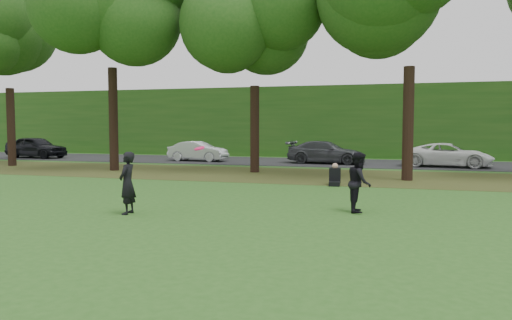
# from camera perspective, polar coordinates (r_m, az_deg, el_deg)

# --- Properties ---
(ground) EXTENTS (120.00, 120.00, 0.00)m
(ground) POSITION_cam_1_polar(r_m,az_deg,el_deg) (9.98, -7.11, -9.08)
(ground) COLOR #28561A
(ground) RESTS_ON ground
(leaf_litter) EXTENTS (60.00, 7.00, 0.01)m
(leaf_litter) POSITION_cam_1_polar(r_m,az_deg,el_deg) (22.35, 6.55, -1.80)
(leaf_litter) COLOR #4A3F1A
(leaf_litter) RESTS_ON ground
(street) EXTENTS (70.00, 7.00, 0.02)m
(street) POSITION_cam_1_polar(r_m,az_deg,el_deg) (30.22, 9.27, -0.31)
(street) COLOR black
(street) RESTS_ON ground
(far_hedge) EXTENTS (70.00, 3.00, 5.00)m
(far_hedge) POSITION_cam_1_polar(r_m,az_deg,el_deg) (36.10, 10.58, 4.32)
(far_hedge) COLOR #1F5016
(far_hedge) RESTS_ON ground
(player_left) EXTENTS (0.44, 0.61, 1.59)m
(player_left) POSITION_cam_1_polar(r_m,az_deg,el_deg) (13.03, -14.48, -2.56)
(player_left) COLOR black
(player_left) RESTS_ON ground
(player_right) EXTENTS (0.66, 0.81, 1.56)m
(player_right) POSITION_cam_1_polar(r_m,az_deg,el_deg) (13.18, 11.72, -2.50)
(player_right) COLOR black
(player_right) RESTS_ON ground
(parked_cars) EXTENTS (39.92, 2.78, 1.47)m
(parked_cars) POSITION_cam_1_polar(r_m,az_deg,el_deg) (29.39, 4.91, 0.92)
(parked_cars) COLOR black
(parked_cars) RESTS_ON street
(frisbee) EXTENTS (0.32, 0.31, 0.13)m
(frisbee) POSITION_cam_1_polar(r_m,az_deg,el_deg) (12.76, -6.48, 1.34)
(frisbee) COLOR #FC1561
(frisbee) RESTS_ON ground
(seated_person) EXTENTS (0.47, 0.76, 0.83)m
(seated_person) POSITION_cam_1_polar(r_m,az_deg,el_deg) (18.97, 8.99, -1.93)
(seated_person) COLOR black
(seated_person) RESTS_ON ground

